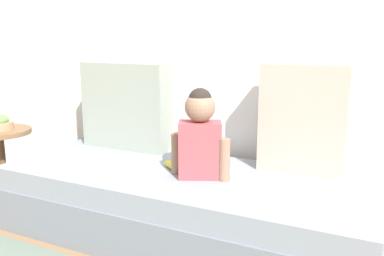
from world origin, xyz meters
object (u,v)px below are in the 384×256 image
object	(u,v)px
couch	(183,205)
side_table	(1,146)
toddler	(200,134)
banana	(172,165)
throw_pillow_left	(126,106)
throw_pillow_right	(304,119)

from	to	relation	value
couch	side_table	size ratio (longest dim) A/B	4.27
toddler	side_table	world-z (taller)	toddler
couch	toddler	xyz separation A→B (m)	(0.11, -0.02, 0.41)
banana	throw_pillow_left	bearing A→B (deg)	150.60
couch	throw_pillow_right	size ratio (longest dim) A/B	3.56
couch	throw_pillow_left	xyz separation A→B (m)	(-0.57, 0.30, 0.46)
throw_pillow_left	throw_pillow_right	bearing A→B (deg)	0.00
couch	side_table	world-z (taller)	side_table
couch	throw_pillow_right	bearing A→B (deg)	28.09
couch	throw_pillow_left	bearing A→B (deg)	151.91
couch	toddler	world-z (taller)	toddler
throw_pillow_left	throw_pillow_right	distance (m)	1.13
banana	couch	bearing A→B (deg)	-19.54
throw_pillow_left	toddler	xyz separation A→B (m)	(0.68, -0.32, -0.05)
banana	side_table	bearing A→B (deg)	-176.54
throw_pillow_right	toddler	world-z (taller)	throw_pillow_right
toddler	throw_pillow_left	bearing A→B (deg)	154.42
couch	toddler	size ratio (longest dim) A/B	4.43
throw_pillow_left	couch	bearing A→B (deg)	-28.09
toddler	banana	world-z (taller)	toddler
toddler	side_table	xyz separation A→B (m)	(-1.45, -0.02, -0.22)
throw_pillow_right	side_table	bearing A→B (deg)	-169.62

